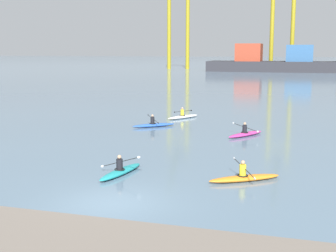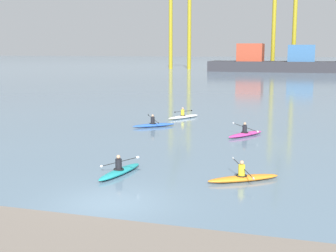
# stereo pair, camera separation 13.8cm
# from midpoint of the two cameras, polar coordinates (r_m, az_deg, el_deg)

# --- Properties ---
(ground_plane) EXTENTS (800.00, 800.00, 0.00)m
(ground_plane) POSITION_cam_midpoint_polar(r_m,az_deg,el_deg) (17.76, -7.40, -9.52)
(ground_plane) COLOR slate
(container_barge) EXTENTS (48.90, 10.88, 7.54)m
(container_barge) POSITION_cam_midpoint_polar(r_m,az_deg,el_deg) (128.46, 15.83, 7.63)
(container_barge) COLOR #28282D
(container_barge) RESTS_ON ground
(gantry_crane_west) EXTENTS (7.15, 15.18, 35.88)m
(gantry_crane_west) POSITION_cam_midpoint_polar(r_m,az_deg,el_deg) (144.03, 1.25, 14.15)
(gantry_crane_west) COLOR olive
(gantry_crane_west) RESTS_ON ground
(gantry_crane_west_mid) EXTENTS (7.02, 16.80, 37.61)m
(gantry_crane_west_mid) POSITION_cam_midpoint_polar(r_m,az_deg,el_deg) (138.84, 14.16, 14.46)
(gantry_crane_west_mid) COLOR olive
(gantry_crane_west_mid) RESTS_ON ground
(kayak_teal) EXTENTS (2.18, 3.45, 1.02)m
(kayak_teal) POSITION_cam_midpoint_polar(r_m,az_deg,el_deg) (21.56, -6.12, -5.59)
(kayak_teal) COLOR teal
(kayak_teal) RESTS_ON ground
(kayak_magenta) EXTENTS (2.31, 3.20, 0.95)m
(kayak_magenta) POSITION_cam_midpoint_polar(r_m,az_deg,el_deg) (31.32, 9.51, -0.93)
(kayak_magenta) COLOR #C13384
(kayak_magenta) RESTS_ON ground
(kayak_blue) EXTENTS (2.99, 2.64, 0.95)m
(kayak_blue) POSITION_cam_midpoint_polar(r_m,az_deg,el_deg) (34.62, -1.92, 0.18)
(kayak_blue) COLOR #2856B2
(kayak_blue) RESTS_ON ground
(kayak_orange) EXTENTS (3.17, 2.37, 0.95)m
(kayak_orange) POSITION_cam_midpoint_polar(r_m,az_deg,el_deg) (20.65, 9.32, -6.34)
(kayak_orange) COLOR orange
(kayak_orange) RESTS_ON ground
(kayak_white) EXTENTS (2.31, 3.20, 0.95)m
(kayak_white) POSITION_cam_midpoint_polar(r_m,az_deg,el_deg) (38.95, 1.79, 1.21)
(kayak_white) COLOR silver
(kayak_white) RESTS_ON ground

